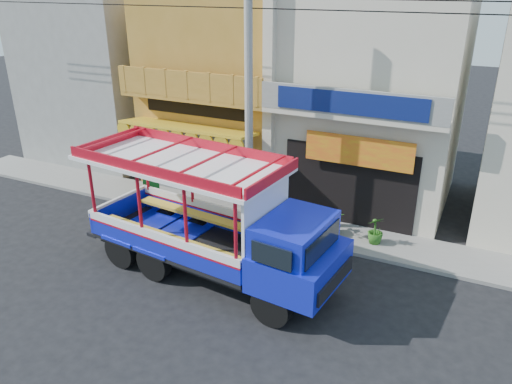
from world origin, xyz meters
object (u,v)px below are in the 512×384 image
(green_sign, at_px, (152,188))
(potted_plant_a, at_px, (330,220))
(songthaew_truck, at_px, (226,226))
(potted_plant_c, at_px, (375,230))
(utility_pole, at_px, (253,85))

(green_sign, bearing_deg, potted_plant_a, 0.74)
(songthaew_truck, bearing_deg, green_sign, 145.31)
(potted_plant_a, relative_size, potted_plant_c, 1.11)
(songthaew_truck, xyz_separation_m, potted_plant_a, (1.85, 3.85, -1.14))
(songthaew_truck, distance_m, green_sign, 6.71)
(utility_pole, bearing_deg, green_sign, 173.92)
(songthaew_truck, xyz_separation_m, green_sign, (-5.42, 3.75, -1.25))
(green_sign, xyz_separation_m, potted_plant_a, (7.27, 0.09, 0.11))
(potted_plant_c, bearing_deg, potted_plant_a, -46.07)
(utility_pole, height_order, songthaew_truck, utility_pole)
(potted_plant_a, bearing_deg, songthaew_truck, -130.76)
(green_sign, height_order, potted_plant_a, potted_plant_a)
(potted_plant_a, bearing_deg, potted_plant_c, -14.22)
(potted_plant_c, bearing_deg, songthaew_truck, 1.88)
(utility_pole, bearing_deg, songthaew_truck, -77.32)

